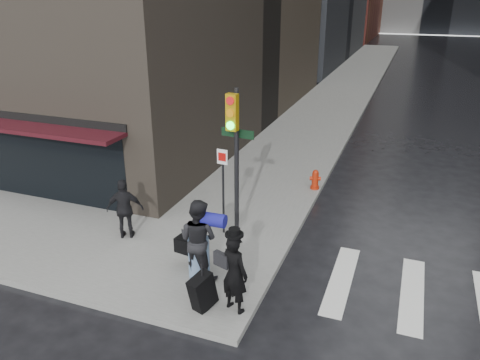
% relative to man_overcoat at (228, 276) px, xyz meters
% --- Properties ---
extents(ground, '(140.00, 140.00, 0.00)m').
position_rel_man_overcoat_xyz_m(ground, '(-1.47, 1.14, -0.96)').
color(ground, black).
rests_on(ground, ground).
extents(sidewalk_left, '(4.00, 50.00, 0.15)m').
position_rel_man_overcoat_xyz_m(sidewalk_left, '(-1.47, 28.14, -0.89)').
color(sidewalk_left, slate).
rests_on(sidewalk_left, ground).
extents(storefront, '(8.40, 1.11, 2.83)m').
position_rel_man_overcoat_xyz_m(storefront, '(-8.47, 3.04, 0.86)').
color(storefront, black).
rests_on(storefront, ground).
extents(man_overcoat, '(1.26, 0.89, 1.94)m').
position_rel_man_overcoat_xyz_m(man_overcoat, '(0.00, 0.00, 0.00)').
color(man_overcoat, black).
rests_on(man_overcoat, ground).
extents(man_jeans, '(1.37, 0.90, 1.95)m').
position_rel_man_overcoat_xyz_m(man_jeans, '(-1.09, 0.91, 0.17)').
color(man_jeans, black).
rests_on(man_jeans, ground).
extents(man_greycoat, '(1.06, 0.77, 1.67)m').
position_rel_man_overcoat_xyz_m(man_greycoat, '(-3.72, 1.92, 0.02)').
color(man_greycoat, black).
rests_on(man_greycoat, ground).
extents(traffic_light, '(1.01, 0.50, 4.04)m').
position_rel_man_overcoat_xyz_m(traffic_light, '(-1.01, 2.94, 1.79)').
color(traffic_light, black).
rests_on(traffic_light, ground).
extents(fire_hydrant, '(0.39, 0.30, 0.68)m').
position_rel_man_overcoat_xyz_m(fire_hydrant, '(0.33, 6.99, -0.51)').
color(fire_hydrant, '#A2210A').
rests_on(fire_hydrant, ground).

